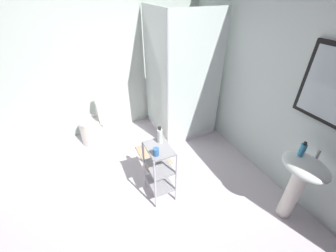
{
  "coord_description": "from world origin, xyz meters",
  "views": [
    {
      "loc": [
        1.65,
        -0.33,
        2.24
      ],
      "look_at": [
        -0.36,
        0.59,
        0.76
      ],
      "focal_mm": 22.93,
      "sensor_mm": 36.0,
      "label": 1
    }
  ],
  "objects_px": {
    "pedestal_sink": "(300,178)",
    "shower_stall": "(178,107)",
    "rinse_cup": "(156,152)",
    "bath_mat": "(153,155)",
    "hand_soap_bottle": "(302,150)",
    "storage_cart": "(159,168)",
    "lotion_bottle_white": "(160,136)",
    "toilet": "(95,125)"
  },
  "relations": [
    {
      "from": "pedestal_sink",
      "to": "lotion_bottle_white",
      "type": "relative_size",
      "value": 3.8
    },
    {
      "from": "lotion_bottle_white",
      "to": "rinse_cup",
      "type": "height_order",
      "value": "lotion_bottle_white"
    },
    {
      "from": "toilet",
      "to": "lotion_bottle_white",
      "type": "relative_size",
      "value": 3.56
    },
    {
      "from": "pedestal_sink",
      "to": "bath_mat",
      "type": "height_order",
      "value": "pedestal_sink"
    },
    {
      "from": "rinse_cup",
      "to": "bath_mat",
      "type": "distance_m",
      "value": 1.14
    },
    {
      "from": "toilet",
      "to": "bath_mat",
      "type": "relative_size",
      "value": 1.27
    },
    {
      "from": "toilet",
      "to": "storage_cart",
      "type": "relative_size",
      "value": 1.03
    },
    {
      "from": "pedestal_sink",
      "to": "rinse_cup",
      "type": "height_order",
      "value": "rinse_cup"
    },
    {
      "from": "hand_soap_bottle",
      "to": "storage_cart",
      "type": "bearing_deg",
      "value": -122.96
    },
    {
      "from": "pedestal_sink",
      "to": "storage_cart",
      "type": "distance_m",
      "value": 1.48
    },
    {
      "from": "toilet",
      "to": "shower_stall",
      "type": "bearing_deg",
      "value": 78.53
    },
    {
      "from": "pedestal_sink",
      "to": "rinse_cup",
      "type": "relative_size",
      "value": 9.44
    },
    {
      "from": "pedestal_sink",
      "to": "hand_soap_bottle",
      "type": "height_order",
      "value": "hand_soap_bottle"
    },
    {
      "from": "lotion_bottle_white",
      "to": "bath_mat",
      "type": "distance_m",
      "value": 1.04
    },
    {
      "from": "storage_cart",
      "to": "hand_soap_bottle",
      "type": "relative_size",
      "value": 4.58
    },
    {
      "from": "rinse_cup",
      "to": "shower_stall",
      "type": "bearing_deg",
      "value": 144.22
    },
    {
      "from": "pedestal_sink",
      "to": "shower_stall",
      "type": "bearing_deg",
      "value": -170.35
    },
    {
      "from": "toilet",
      "to": "bath_mat",
      "type": "bearing_deg",
      "value": 43.6
    },
    {
      "from": "lotion_bottle_white",
      "to": "hand_soap_bottle",
      "type": "bearing_deg",
      "value": 53.16
    },
    {
      "from": "bath_mat",
      "to": "pedestal_sink",
      "type": "bearing_deg",
      "value": 32.62
    },
    {
      "from": "pedestal_sink",
      "to": "toilet",
      "type": "height_order",
      "value": "pedestal_sink"
    },
    {
      "from": "storage_cart",
      "to": "lotion_bottle_white",
      "type": "height_order",
      "value": "lotion_bottle_white"
    },
    {
      "from": "storage_cart",
      "to": "bath_mat",
      "type": "relative_size",
      "value": 1.23
    },
    {
      "from": "pedestal_sink",
      "to": "bath_mat",
      "type": "bearing_deg",
      "value": -147.38
    },
    {
      "from": "bath_mat",
      "to": "toilet",
      "type": "bearing_deg",
      "value": -136.4
    },
    {
      "from": "rinse_cup",
      "to": "hand_soap_bottle",
      "type": "bearing_deg",
      "value": 61.92
    },
    {
      "from": "hand_soap_bottle",
      "to": "rinse_cup",
      "type": "distance_m",
      "value": 1.44
    },
    {
      "from": "shower_stall",
      "to": "bath_mat",
      "type": "distance_m",
      "value": 0.93
    },
    {
      "from": "toilet",
      "to": "bath_mat",
      "type": "xyz_separation_m",
      "value": [
        0.75,
        0.71,
        -0.31
      ]
    },
    {
      "from": "toilet",
      "to": "storage_cart",
      "type": "height_order",
      "value": "toilet"
    },
    {
      "from": "pedestal_sink",
      "to": "lotion_bottle_white",
      "type": "distance_m",
      "value": 1.51
    },
    {
      "from": "storage_cart",
      "to": "hand_soap_bottle",
      "type": "distance_m",
      "value": 1.49
    },
    {
      "from": "hand_soap_bottle",
      "to": "shower_stall",
      "type": "bearing_deg",
      "value": -169.53
    },
    {
      "from": "toilet",
      "to": "hand_soap_bottle",
      "type": "xyz_separation_m",
      "value": [
        2.22,
        1.73,
        0.57
      ]
    },
    {
      "from": "shower_stall",
      "to": "hand_soap_bottle",
      "type": "xyz_separation_m",
      "value": [
        1.94,
        0.36,
        0.42
      ]
    },
    {
      "from": "rinse_cup",
      "to": "bath_mat",
      "type": "height_order",
      "value": "rinse_cup"
    },
    {
      "from": "shower_stall",
      "to": "pedestal_sink",
      "type": "distance_m",
      "value": 2.07
    },
    {
      "from": "hand_soap_bottle",
      "to": "lotion_bottle_white",
      "type": "xyz_separation_m",
      "value": [
        -0.86,
        -1.15,
        -0.05
      ]
    },
    {
      "from": "hand_soap_bottle",
      "to": "lotion_bottle_white",
      "type": "height_order",
      "value": "hand_soap_bottle"
    },
    {
      "from": "shower_stall",
      "to": "rinse_cup",
      "type": "bearing_deg",
      "value": -35.78
    },
    {
      "from": "hand_soap_bottle",
      "to": "bath_mat",
      "type": "distance_m",
      "value": 1.99
    },
    {
      "from": "storage_cart",
      "to": "rinse_cup",
      "type": "distance_m",
      "value": 0.37
    }
  ]
}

